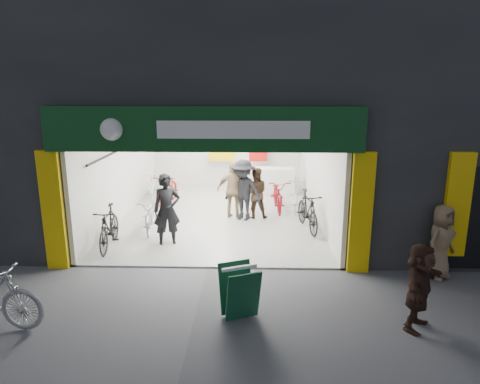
{
  "coord_description": "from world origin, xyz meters",
  "views": [
    {
      "loc": [
        0.98,
        -8.64,
        3.9
      ],
      "look_at": [
        0.68,
        1.5,
        1.36
      ],
      "focal_mm": 32.0,
      "sensor_mm": 36.0,
      "label": 1
    }
  ],
  "objects_px": {
    "bike_left_front": "(151,215)",
    "sandwich_board": "(239,290)",
    "bike_right_front": "(308,211)",
    "pedestrian_near": "(440,242)"
  },
  "relations": [
    {
      "from": "bike_right_front",
      "to": "pedestrian_near",
      "type": "relative_size",
      "value": 1.18
    },
    {
      "from": "bike_left_front",
      "to": "bike_right_front",
      "type": "distance_m",
      "value": 4.3
    },
    {
      "from": "pedestrian_near",
      "to": "sandwich_board",
      "type": "bearing_deg",
      "value": 165.23
    },
    {
      "from": "bike_left_front",
      "to": "pedestrian_near",
      "type": "height_order",
      "value": "pedestrian_near"
    },
    {
      "from": "bike_left_front",
      "to": "sandwich_board",
      "type": "bearing_deg",
      "value": -68.22
    },
    {
      "from": "bike_right_front",
      "to": "pedestrian_near",
      "type": "bearing_deg",
      "value": -60.35
    },
    {
      "from": "sandwich_board",
      "to": "bike_left_front",
      "type": "bearing_deg",
      "value": 97.54
    },
    {
      "from": "bike_left_front",
      "to": "bike_right_front",
      "type": "height_order",
      "value": "bike_right_front"
    },
    {
      "from": "bike_left_front",
      "to": "bike_right_front",
      "type": "relative_size",
      "value": 0.93
    },
    {
      "from": "bike_left_front",
      "to": "pedestrian_near",
      "type": "distance_m",
      "value": 7.21
    }
  ]
}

